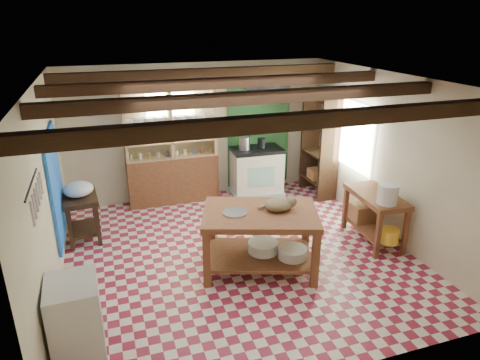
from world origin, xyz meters
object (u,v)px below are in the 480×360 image
object	(u,v)px
work_table	(260,240)
prep_table	(83,218)
stove	(256,171)
cat	(279,204)
right_counter	(374,218)
white_cabinet	(76,321)

from	to	relation	value
work_table	prep_table	bearing A→B (deg)	163.33
stove	prep_table	size ratio (longest dim) A/B	1.31
prep_table	cat	world-z (taller)	cat
stove	cat	size ratio (longest dim) A/B	2.47
stove	prep_table	world-z (taller)	stove
work_table	cat	distance (m)	0.59
right_counter	cat	world-z (taller)	cat
white_cabinet	right_counter	xyz separation A→B (m)	(4.40, 1.19, -0.05)
work_table	cat	size ratio (longest dim) A/B	3.91
prep_table	cat	xyz separation A→B (m)	(2.64, -1.73, 0.60)
work_table	prep_table	xyz separation A→B (m)	(-2.38, 1.70, -0.07)
stove	cat	distance (m)	2.75
stove	prep_table	bearing A→B (deg)	-162.03
white_cabinet	prep_table	bearing A→B (deg)	87.62
stove	white_cabinet	bearing A→B (deg)	-129.81
stove	right_counter	xyz separation A→B (m)	(1.09, -2.41, -0.08)
work_table	white_cabinet	world-z (taller)	white_cabinet
work_table	right_counter	distance (m)	2.01
white_cabinet	cat	size ratio (longest dim) A/B	2.29
right_counter	prep_table	bearing A→B (deg)	165.07
work_table	right_counter	size ratio (longest dim) A/B	1.38
prep_table	cat	size ratio (longest dim) A/B	1.89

